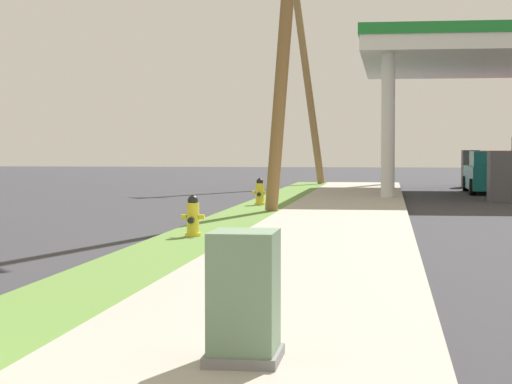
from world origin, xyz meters
The scene contains 7 objects.
fire_hydrant_second centered at (0.66, 12.35, 0.45)m, with size 0.42×0.38×0.74m.
fire_hydrant_third centered at (0.59, 22.00, 0.45)m, with size 0.42×0.37×0.74m.
utility_pole_midground centered at (1.67, 18.96, 5.25)m, with size 1.61×1.83×10.10m.
utility_pole_background centered at (0.48, 37.85, 5.42)m, with size 2.33×0.56×10.43m.
utility_cabinet centered at (3.07, 2.40, 0.56)m, with size 0.54×0.65×0.97m.
car_teal_by_near_pump centered at (7.98, 32.39, 0.72)m, with size 1.96×4.51×1.57m.
car_red_by_far_pump centered at (8.95, 39.39, 0.72)m, with size 2.19×4.61×1.57m.
Camera 1 is at (4.13, -4.68, 1.71)m, focal length 68.31 mm.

